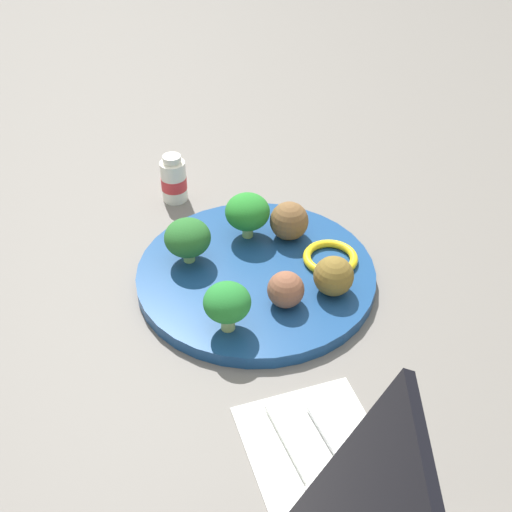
{
  "coord_description": "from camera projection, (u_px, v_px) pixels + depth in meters",
  "views": [
    {
      "loc": [
        0.54,
        -0.19,
        0.49
      ],
      "look_at": [
        0.0,
        0.0,
        0.04
      ],
      "focal_mm": 44.46,
      "sensor_mm": 36.0,
      "label": 1
    }
  ],
  "objects": [
    {
      "name": "ground_plane",
      "position": [
        256.0,
        280.0,
        0.75
      ],
      "size": [
        4.0,
        4.0,
        0.0
      ],
      "primitive_type": "plane",
      "color": "slate"
    },
    {
      "name": "plate",
      "position": [
        256.0,
        275.0,
        0.75
      ],
      "size": [
        0.28,
        0.28,
        0.02
      ],
      "primitive_type": "cylinder",
      "color": "navy",
      "rests_on": "ground_plane"
    },
    {
      "name": "broccoli_floret_front_right",
      "position": [
        188.0,
        238.0,
        0.73
      ],
      "size": [
        0.05,
        0.05,
        0.06
      ],
      "color": "#8FC876",
      "rests_on": "plate"
    },
    {
      "name": "broccoli_floret_near_rim",
      "position": [
        247.0,
        212.0,
        0.77
      ],
      "size": [
        0.05,
        0.05,
        0.06
      ],
      "color": "#9DCB7F",
      "rests_on": "plate"
    },
    {
      "name": "broccoli_floret_back_left",
      "position": [
        227.0,
        303.0,
        0.64
      ],
      "size": [
        0.05,
        0.05,
        0.06
      ],
      "color": "#AAC375",
      "rests_on": "plate"
    },
    {
      "name": "meatball_far_rim",
      "position": [
        289.0,
        221.0,
        0.78
      ],
      "size": [
        0.05,
        0.05,
        0.05
      ],
      "primitive_type": "sphere",
      "color": "brown",
      "rests_on": "plate"
    },
    {
      "name": "meatball_mid_left",
      "position": [
        286.0,
        290.0,
        0.68
      ],
      "size": [
        0.04,
        0.04,
        0.04
      ],
      "primitive_type": "sphere",
      "color": "brown",
      "rests_on": "plate"
    },
    {
      "name": "meatball_back_right",
      "position": [
        334.0,
        276.0,
        0.7
      ],
      "size": [
        0.05,
        0.05,
        0.05
      ],
      "primitive_type": "sphere",
      "color": "brown",
      "rests_on": "plate"
    },
    {
      "name": "pepper_ring_near_rim",
      "position": [
        330.0,
        258.0,
        0.75
      ],
      "size": [
        0.08,
        0.08,
        0.01
      ],
      "primitive_type": "torus",
      "rotation": [
        0.0,
        0.0,
        0.3
      ],
      "color": "yellow",
      "rests_on": "plate"
    },
    {
      "name": "napkin",
      "position": [
        324.0,
        465.0,
        0.55
      ],
      "size": [
        0.17,
        0.12,
        0.01
      ],
      "primitive_type": "cube",
      "rotation": [
        0.0,
        0.0,
        -0.01
      ],
      "color": "white",
      "rests_on": "ground_plane"
    },
    {
      "name": "fork",
      "position": [
        347.0,
        464.0,
        0.55
      ],
      "size": [
        0.12,
        0.02,
        0.01
      ],
      "color": "silver",
      "rests_on": "napkin"
    },
    {
      "name": "knife",
      "position": [
        308.0,
        475.0,
        0.54
      ],
      "size": [
        0.15,
        0.02,
        0.01
      ],
      "color": "white",
      "rests_on": "napkin"
    },
    {
      "name": "yogurt_bottle",
      "position": [
        174.0,
        180.0,
        0.87
      ],
      "size": [
        0.04,
        0.04,
        0.07
      ],
      "color": "white",
      "rests_on": "ground_plane"
    }
  ]
}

